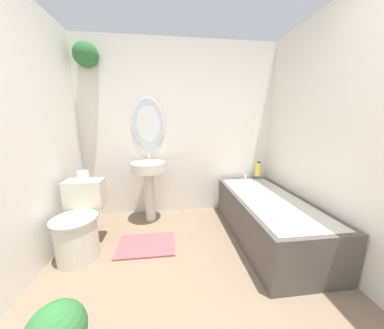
% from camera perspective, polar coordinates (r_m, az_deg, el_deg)
% --- Properties ---
extents(wall_back, '(2.80, 0.29, 2.40)m').
position_cam_1_polar(wall_back, '(2.79, -5.23, 10.96)').
color(wall_back, silver).
rests_on(wall_back, ground_plane).
extents(wall_right, '(0.06, 2.56, 2.40)m').
position_cam_1_polar(wall_right, '(2.18, 38.17, 6.56)').
color(wall_right, silver).
rests_on(wall_right, ground_plane).
extents(toilet, '(0.41, 0.60, 0.72)m').
position_cam_1_polar(toilet, '(2.32, -30.39, -15.20)').
color(toilet, beige).
rests_on(toilet, ground_plane).
extents(pedestal_sink, '(0.44, 0.44, 0.91)m').
position_cam_1_polar(pedestal_sink, '(2.61, -12.64, -3.66)').
color(pedestal_sink, beige).
rests_on(pedestal_sink, ground_plane).
extents(bathtub, '(0.74, 1.58, 0.57)m').
position_cam_1_polar(bathtub, '(2.46, 21.42, -14.16)').
color(bathtub, '#4C4742').
rests_on(bathtub, ground_plane).
extents(shampoo_bottle, '(0.08, 0.08, 0.21)m').
position_cam_1_polar(shampoo_bottle, '(2.94, 19.04, -1.29)').
color(shampoo_bottle, gold).
rests_on(shampoo_bottle, bathtub).
extents(bath_mat, '(0.61, 0.42, 0.02)m').
position_cam_1_polar(bath_mat, '(2.33, -13.36, -22.18)').
color(bath_mat, '#934C51').
rests_on(bath_mat, ground_plane).
extents(toilet_paper_roll, '(0.11, 0.11, 0.10)m').
position_cam_1_polar(toilet_paper_roll, '(2.35, -29.58, -2.91)').
color(toilet_paper_roll, white).
rests_on(toilet_paper_roll, toilet).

